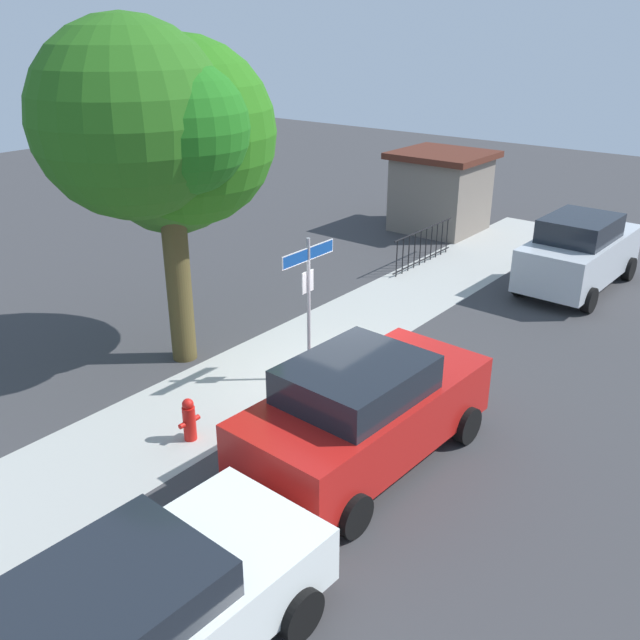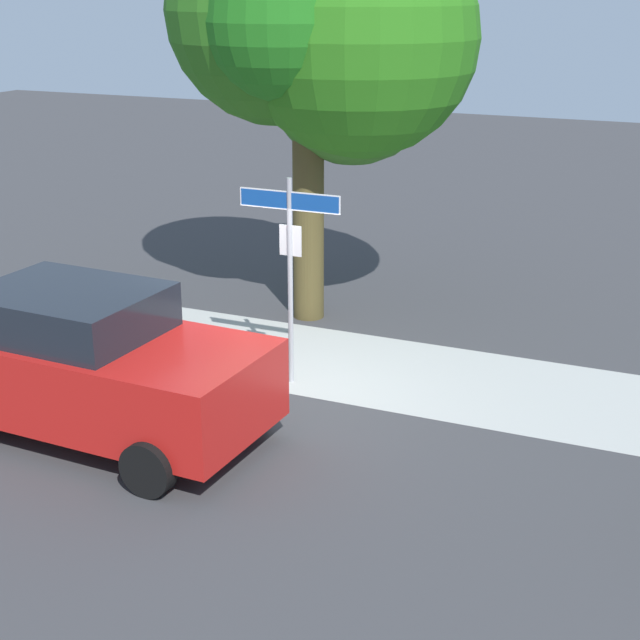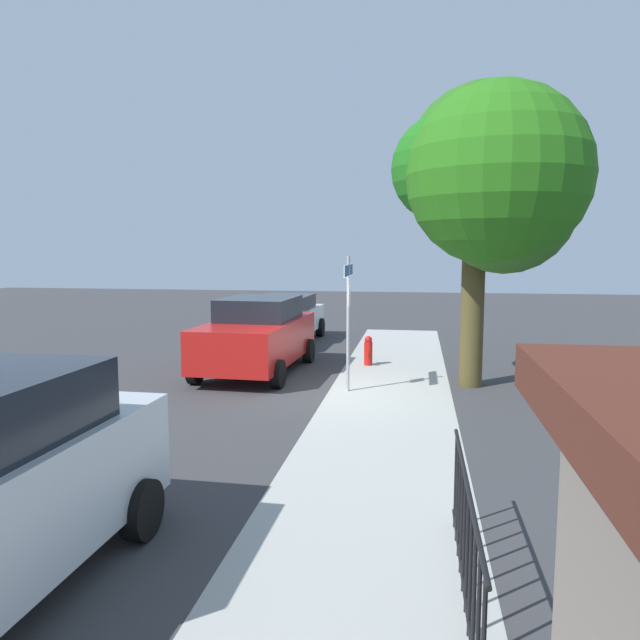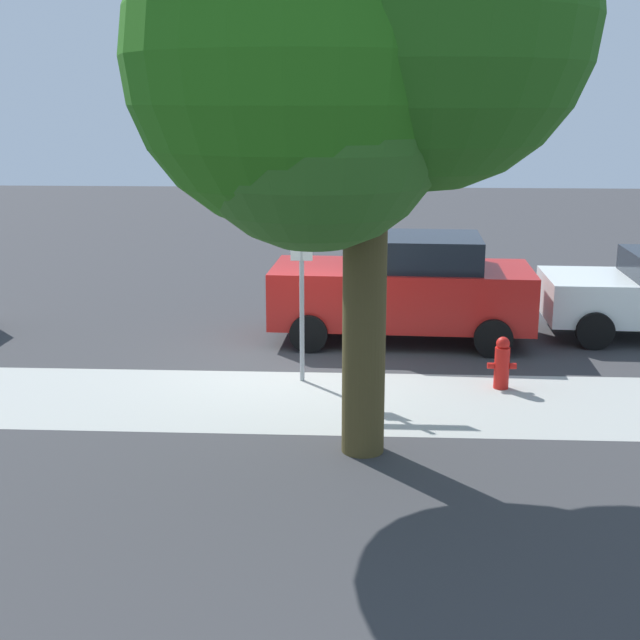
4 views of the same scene
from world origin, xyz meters
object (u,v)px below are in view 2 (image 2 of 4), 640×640
object	(u,v)px
street_sign	(290,242)
car_red	(86,363)
fire_hydrant	(123,324)
shade_tree	(323,34)

from	to	relation	value
street_sign	car_red	xyz separation A→B (m)	(-1.61, -2.45, -1.11)
car_red	fire_hydrant	world-z (taller)	car_red
shade_tree	fire_hydrant	size ratio (longest dim) A/B	8.63
street_sign	shade_tree	xyz separation A→B (m)	(-0.77, 2.90, 2.54)
shade_tree	fire_hydrant	world-z (taller)	shade_tree
shade_tree	car_red	distance (m)	6.53
street_sign	fire_hydrant	xyz separation A→B (m)	(-2.94, 0.20, -1.66)
street_sign	shade_tree	size ratio (longest dim) A/B	0.43
shade_tree	car_red	bearing A→B (deg)	-98.94
shade_tree	street_sign	bearing A→B (deg)	-75.15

